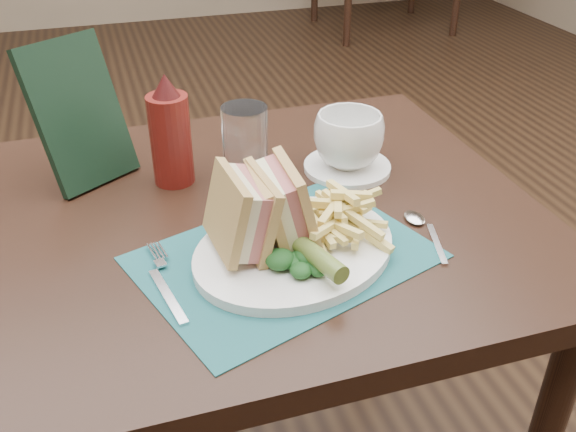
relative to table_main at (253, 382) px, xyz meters
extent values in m
plane|color=black|center=(0.00, 0.50, -0.38)|extent=(7.00, 7.00, 0.00)
plane|color=gray|center=(0.00, 4.00, -0.38)|extent=(6.00, 0.00, 6.00)
cube|color=#1A5256|center=(0.02, -0.14, 0.38)|extent=(0.45, 0.38, 0.00)
cylinder|color=#506727|center=(0.04, -0.19, 0.41)|extent=(0.06, 0.12, 0.03)
cylinder|color=white|center=(0.20, 0.08, 0.38)|extent=(0.19, 0.19, 0.01)
imported|color=white|center=(0.20, 0.08, 0.43)|extent=(0.17, 0.17, 0.09)
cylinder|color=white|center=(0.03, 0.10, 0.44)|extent=(0.08, 0.08, 0.13)
cube|color=black|center=(-0.23, 0.18, 0.49)|extent=(0.17, 0.15, 0.23)
camera|label=1|loc=(-0.19, -0.83, 0.89)|focal=40.00mm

